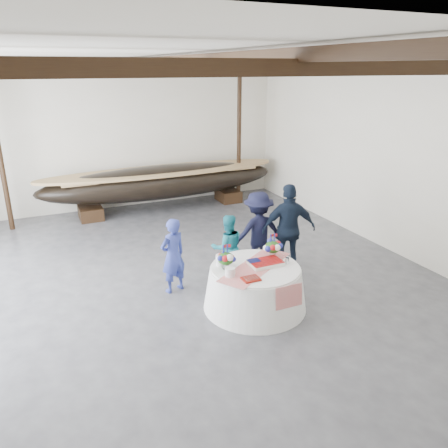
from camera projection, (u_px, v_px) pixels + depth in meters
name	position (u px, v px, depth m)	size (l,w,h in m)	color
floor	(195.00, 283.00, 9.13)	(10.00, 12.00, 0.01)	#3D3D42
wall_back	(125.00, 136.00, 13.51)	(10.00, 0.02, 4.50)	silver
wall_right	(391.00, 157.00, 10.30)	(0.02, 12.00, 4.50)	silver
ceiling	(189.00, 52.00, 7.60)	(10.00, 12.00, 0.01)	white
pavilion_structure	(175.00, 81.00, 8.51)	(9.80, 11.76, 4.50)	black
longboat_display	(163.00, 182.00, 13.54)	(7.49, 1.50, 1.40)	black
banquet_table	(255.00, 287.00, 8.09)	(1.92, 1.92, 0.82)	white
tabletop_items	(250.00, 257.00, 8.01)	(1.79, 1.41, 0.40)	red
guest_woman_blue	(173.00, 256.00, 8.56)	(0.56, 0.37, 1.53)	navy
guest_woman_teal	(227.00, 247.00, 9.08)	(0.69, 0.54, 1.43)	teal
guest_man_left	(258.00, 232.00, 9.45)	(1.15, 0.66, 1.78)	black
guest_man_right	(289.00, 229.00, 9.30)	(1.16, 0.48, 1.98)	black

